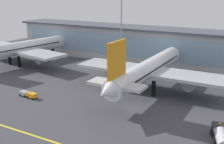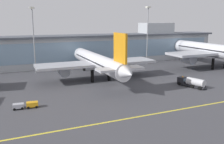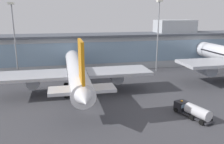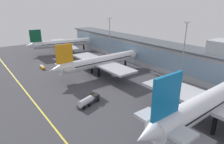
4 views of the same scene
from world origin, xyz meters
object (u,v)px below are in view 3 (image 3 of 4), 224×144
airliner_near_right (76,72)px  apron_light_mast_west (158,26)px  fuel_tanker_truck (192,110)px  apron_light_mast_centre (14,30)px

airliner_near_right → apron_light_mast_west: (31.56, 19.60, 10.77)m
fuel_tanker_truck → apron_light_mast_centre: bearing=29.2°
airliner_near_right → apron_light_mast_west: 38.68m
fuel_tanker_truck → apron_light_mast_centre: size_ratio=0.37×
airliner_near_right → apron_light_mast_west: bearing=-58.2°
fuel_tanker_truck → apron_light_mast_west: 43.61m
apron_light_mast_centre → fuel_tanker_truck: bearing=-43.6°
airliner_near_right → fuel_tanker_truck: 31.15m
airliner_near_right → fuel_tanker_truck: (23.15, -20.32, -4.63)m
airliner_near_right → apron_light_mast_centre: apron_light_mast_centre is taller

